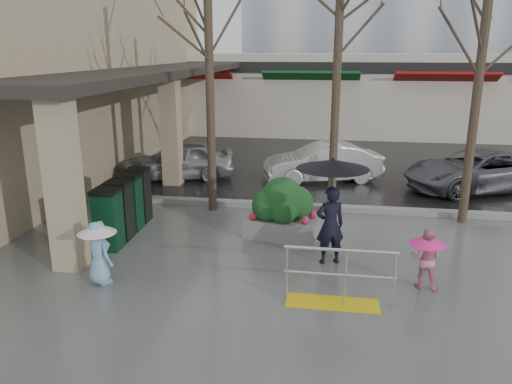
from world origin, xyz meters
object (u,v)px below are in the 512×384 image
(handrail, at_px, (337,284))
(tree_west, at_px, (208,13))
(car_a, at_px, (178,160))
(car_c, at_px, (478,170))
(tree_midwest, at_px, (340,5))
(child_blue, at_px, (98,247))
(car_b, at_px, (323,163))
(tree_mideast, at_px, (486,20))
(news_boxes, at_px, (124,206))
(woman, at_px, (331,195))
(planter, at_px, (283,209))
(child_pink, at_px, (426,254))

(handrail, height_order, tree_west, tree_west)
(car_a, height_order, car_c, same)
(tree_midwest, relative_size, car_a, 1.89)
(child_blue, bearing_deg, car_b, -83.33)
(tree_mideast, distance_m, news_boxes, 9.35)
(car_c, bearing_deg, tree_midwest, -76.01)
(tree_mideast, bearing_deg, woman, -137.11)
(tree_west, xyz_separation_m, child_blue, (-1.00, -4.68, -4.36))
(tree_west, bearing_deg, tree_mideast, 0.00)
(planter, xyz_separation_m, car_a, (-4.06, 4.89, -0.06))
(tree_west, distance_m, planter, 5.19)
(child_pink, relative_size, car_b, 0.30)
(tree_midwest, relative_size, car_c, 1.54)
(car_a, bearing_deg, planter, 22.20)
(tree_mideast, relative_size, news_boxes, 2.65)
(tree_west, bearing_deg, news_boxes, -126.78)
(handrail, xyz_separation_m, child_pink, (1.59, 0.90, 0.28))
(news_boxes, xyz_separation_m, car_b, (4.45, 5.67, -0.05))
(child_pink, xyz_separation_m, car_b, (-2.09, 7.44, -0.02))
(tree_west, distance_m, car_a, 5.76)
(tree_midwest, height_order, car_b, tree_midwest)
(tree_midwest, height_order, child_blue, tree_midwest)
(car_a, distance_m, car_c, 9.58)
(handrail, distance_m, planter, 3.27)
(tree_mideast, height_order, child_blue, tree_mideast)
(handrail, bearing_deg, child_blue, 178.38)
(handrail, xyz_separation_m, woman, (-0.16, 1.74, 1.07))
(child_pink, xyz_separation_m, car_c, (2.67, 7.09, -0.02))
(tree_mideast, xyz_separation_m, car_c, (1.12, 3.18, -4.23))
(child_blue, relative_size, car_b, 0.32)
(car_c, bearing_deg, car_a, -111.23)
(woman, relative_size, car_b, 0.58)
(woman, bearing_deg, car_c, -145.02)
(child_blue, xyz_separation_m, car_a, (-0.95, 7.77, -0.10))
(tree_mideast, relative_size, child_blue, 5.33)
(handrail, relative_size, child_blue, 1.56)
(handrail, height_order, car_a, car_a)
(child_pink, height_order, car_c, car_c)
(tree_west, height_order, car_a, tree_west)
(woman, relative_size, planter, 1.23)
(handrail, bearing_deg, woman, 95.24)
(tree_west, relative_size, tree_mideast, 1.05)
(handrail, distance_m, tree_west, 7.52)
(handrail, relative_size, car_a, 0.51)
(handrail, bearing_deg, news_boxes, 151.69)
(car_c, bearing_deg, child_blue, -69.41)
(child_blue, relative_size, news_boxes, 0.50)
(tree_west, distance_m, child_blue, 6.47)
(tree_midwest, xyz_separation_m, woman, (0.00, -3.06, -3.79))
(tree_midwest, bearing_deg, child_blue, -131.93)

